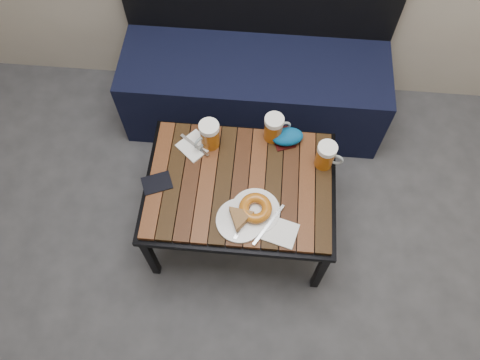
# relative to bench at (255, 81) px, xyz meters

# --- Properties ---
(room_shell) EXTENTS (4.00, 4.00, 4.00)m
(room_shell) POSITION_rel_bench_xyz_m (0.08, -1.26, 1.48)
(room_shell) COLOR gray
(room_shell) RESTS_ON ground
(bench) EXTENTS (1.40, 0.50, 0.95)m
(bench) POSITION_rel_bench_xyz_m (0.00, 0.00, 0.00)
(bench) COLOR black
(bench) RESTS_ON ground
(cafe_table) EXTENTS (0.84, 0.62, 0.47)m
(cafe_table) POSITION_rel_bench_xyz_m (-0.02, -0.74, 0.16)
(cafe_table) COLOR black
(cafe_table) RESTS_ON ground
(beer_mug_left) EXTENTS (0.13, 0.13, 0.14)m
(beer_mug_left) POSITION_rel_bench_xyz_m (-0.17, -0.55, 0.27)
(beer_mug_left) COLOR #984A0C
(beer_mug_left) RESTS_ON cafe_table
(beer_mug_centre) EXTENTS (0.13, 0.11, 0.14)m
(beer_mug_centre) POSITION_rel_bench_xyz_m (0.12, -0.48, 0.27)
(beer_mug_centre) COLOR #984A0C
(beer_mug_centre) RESTS_ON cafe_table
(beer_mug_right) EXTENTS (0.13, 0.10, 0.14)m
(beer_mug_right) POSITION_rel_bench_xyz_m (0.35, -0.61, 0.27)
(beer_mug_right) COLOR #984A0C
(beer_mug_right) RESTS_ON cafe_table
(plate_pie) EXTENTS (0.20, 0.20, 0.06)m
(plate_pie) POSITION_rel_bench_xyz_m (-0.00, -0.92, 0.22)
(plate_pie) COLOR white
(plate_pie) RESTS_ON cafe_table
(plate_bagel) EXTENTS (0.23, 0.26, 0.06)m
(plate_bagel) POSITION_rel_bench_xyz_m (0.06, -0.87, 0.22)
(plate_bagel) COLOR white
(plate_bagel) RESTS_ON cafe_table
(napkin_left) EXTENTS (0.18, 0.18, 0.01)m
(napkin_left) POSITION_rel_bench_xyz_m (-0.24, -0.57, 0.20)
(napkin_left) COLOR white
(napkin_left) RESTS_ON cafe_table
(napkin_right) EXTENTS (0.16, 0.15, 0.01)m
(napkin_right) POSITION_rel_bench_xyz_m (0.17, -0.95, 0.20)
(napkin_right) COLOR white
(napkin_right) RESTS_ON cafe_table
(passport_navy) EXTENTS (0.15, 0.13, 0.01)m
(passport_navy) POSITION_rel_bench_xyz_m (-0.38, -0.77, 0.20)
(passport_navy) COLOR black
(passport_navy) RESTS_ON cafe_table
(passport_burgundy) EXTENTS (0.13, 0.14, 0.01)m
(passport_burgundy) POSITION_rel_bench_xyz_m (0.16, -0.49, 0.20)
(passport_burgundy) COLOR black
(passport_burgundy) RESTS_ON cafe_table
(knit_pouch) EXTENTS (0.16, 0.12, 0.06)m
(knit_pouch) POSITION_rel_bench_xyz_m (0.18, -0.50, 0.23)
(knit_pouch) COLOR navy
(knit_pouch) RESTS_ON cafe_table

